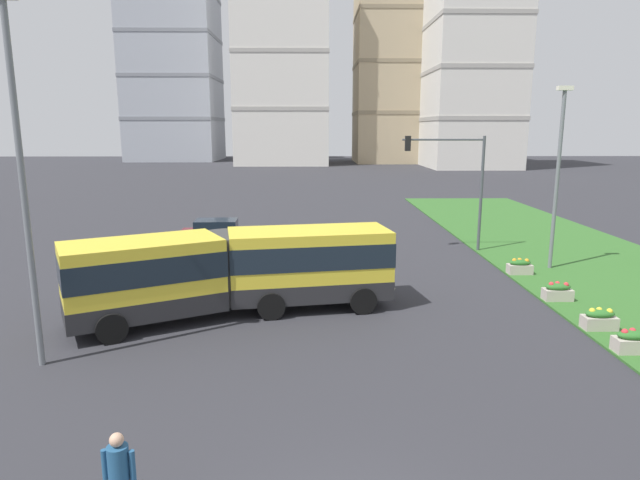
{
  "coord_description": "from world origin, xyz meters",
  "views": [
    {
      "loc": [
        -0.65,
        -7.66,
        6.73
      ],
      "look_at": [
        -0.29,
        14.51,
        2.2
      ],
      "focal_mm": 30.64,
      "sensor_mm": 36.0,
      "label": 1
    }
  ],
  "objects_px": {
    "pedestrian_crossing": "(119,473)",
    "apartment_tower_eastcentre": "(473,48)",
    "flower_planter_3": "(599,319)",
    "apartment_tower_west": "(172,39)",
    "flower_planter_2": "(633,341)",
    "flower_planter_5": "(520,266)",
    "apartment_tower_centre": "(405,67)",
    "articulated_bus": "(236,271)",
    "streetlight_left": "(22,174)",
    "traffic_light_far_right": "(456,173)",
    "flower_planter_4": "(558,291)",
    "streetlight_median": "(558,171)",
    "car_maroon_sedan": "(219,234)",
    "apartment_tower_westcentre": "(282,57)"
  },
  "relations": [
    {
      "from": "traffic_light_far_right",
      "to": "apartment_tower_centre",
      "type": "bearing_deg",
      "value": 82.56
    },
    {
      "from": "flower_planter_5",
      "to": "traffic_light_far_right",
      "type": "bearing_deg",
      "value": 109.74
    },
    {
      "from": "flower_planter_5",
      "to": "streetlight_left",
      "type": "relative_size",
      "value": 0.11
    },
    {
      "from": "pedestrian_crossing",
      "to": "streetlight_left",
      "type": "distance_m",
      "value": 9.24
    },
    {
      "from": "car_maroon_sedan",
      "to": "flower_planter_5",
      "type": "height_order",
      "value": "car_maroon_sedan"
    },
    {
      "from": "articulated_bus",
      "to": "apartment_tower_westcentre",
      "type": "height_order",
      "value": "apartment_tower_westcentre"
    },
    {
      "from": "flower_planter_5",
      "to": "pedestrian_crossing",
      "type": "bearing_deg",
      "value": -128.76
    },
    {
      "from": "apartment_tower_eastcentre",
      "to": "articulated_bus",
      "type": "bearing_deg",
      "value": -111.37
    },
    {
      "from": "flower_planter_2",
      "to": "flower_planter_5",
      "type": "relative_size",
      "value": 1.0
    },
    {
      "from": "flower_planter_5",
      "to": "flower_planter_4",
      "type": "bearing_deg",
      "value": -90.0
    },
    {
      "from": "pedestrian_crossing",
      "to": "flower_planter_3",
      "type": "height_order",
      "value": "pedestrian_crossing"
    },
    {
      "from": "articulated_bus",
      "to": "flower_planter_3",
      "type": "bearing_deg",
      "value": -8.93
    },
    {
      "from": "articulated_bus",
      "to": "streetlight_left",
      "type": "height_order",
      "value": "streetlight_left"
    },
    {
      "from": "flower_planter_4",
      "to": "flower_planter_5",
      "type": "height_order",
      "value": "same"
    },
    {
      "from": "articulated_bus",
      "to": "streetlight_left",
      "type": "distance_m",
      "value": 7.74
    },
    {
      "from": "apartment_tower_west",
      "to": "streetlight_median",
      "type": "bearing_deg",
      "value": -66.92
    },
    {
      "from": "streetlight_left",
      "to": "apartment_tower_centre",
      "type": "height_order",
      "value": "apartment_tower_centre"
    },
    {
      "from": "flower_planter_5",
      "to": "traffic_light_far_right",
      "type": "height_order",
      "value": "traffic_light_far_right"
    },
    {
      "from": "apartment_tower_westcentre",
      "to": "apartment_tower_eastcentre",
      "type": "height_order",
      "value": "apartment_tower_eastcentre"
    },
    {
      "from": "flower_planter_5",
      "to": "apartment_tower_westcentre",
      "type": "relative_size",
      "value": 0.03
    },
    {
      "from": "flower_planter_5",
      "to": "apartment_tower_centre",
      "type": "height_order",
      "value": "apartment_tower_centre"
    },
    {
      "from": "flower_planter_2",
      "to": "streetlight_median",
      "type": "xyz_separation_m",
      "value": [
        1.9,
        10.22,
        4.34
      ]
    },
    {
      "from": "car_maroon_sedan",
      "to": "flower_planter_3",
      "type": "xyz_separation_m",
      "value": [
        15.12,
        -13.78,
        -0.33
      ]
    },
    {
      "from": "flower_planter_2",
      "to": "apartment_tower_centre",
      "type": "height_order",
      "value": "apartment_tower_centre"
    },
    {
      "from": "flower_planter_3",
      "to": "articulated_bus",
      "type": "bearing_deg",
      "value": 171.07
    },
    {
      "from": "flower_planter_5",
      "to": "apartment_tower_west",
      "type": "distance_m",
      "value": 107.73
    },
    {
      "from": "pedestrian_crossing",
      "to": "apartment_tower_centre",
      "type": "bearing_deg",
      "value": 78.13
    },
    {
      "from": "flower_planter_4",
      "to": "apartment_tower_centre",
      "type": "distance_m",
      "value": 95.13
    },
    {
      "from": "pedestrian_crossing",
      "to": "apartment_tower_eastcentre",
      "type": "xyz_separation_m",
      "value": [
        31.18,
        89.35,
        19.23
      ]
    },
    {
      "from": "apartment_tower_centre",
      "to": "pedestrian_crossing",
      "type": "bearing_deg",
      "value": -101.87
    },
    {
      "from": "articulated_bus",
      "to": "apartment_tower_west",
      "type": "xyz_separation_m",
      "value": [
        -26.59,
        102.46,
        23.7
      ]
    },
    {
      "from": "traffic_light_far_right",
      "to": "apartment_tower_west",
      "type": "relative_size",
      "value": 0.13
    },
    {
      "from": "car_maroon_sedan",
      "to": "apartment_tower_centre",
      "type": "xyz_separation_m",
      "value": [
        24.21,
        82.28,
        18.12
      ]
    },
    {
      "from": "car_maroon_sedan",
      "to": "apartment_tower_westcentre",
      "type": "relative_size",
      "value": 0.11
    },
    {
      "from": "apartment_tower_eastcentre",
      "to": "apartment_tower_west",
      "type": "bearing_deg",
      "value": 157.17
    },
    {
      "from": "apartment_tower_west",
      "to": "apartment_tower_westcentre",
      "type": "xyz_separation_m",
      "value": [
        23.88,
        -14.8,
        -5.51
      ]
    },
    {
      "from": "streetlight_median",
      "to": "apartment_tower_eastcentre",
      "type": "xyz_separation_m",
      "value": [
        16.27,
        72.05,
        15.47
      ]
    },
    {
      "from": "streetlight_left",
      "to": "apartment_tower_centre",
      "type": "relative_size",
      "value": 0.27
    },
    {
      "from": "apartment_tower_west",
      "to": "apartment_tower_centre",
      "type": "distance_m",
      "value": 49.31
    },
    {
      "from": "traffic_light_far_right",
      "to": "streetlight_median",
      "type": "relative_size",
      "value": 0.73
    },
    {
      "from": "traffic_light_far_right",
      "to": "streetlight_median",
      "type": "height_order",
      "value": "streetlight_median"
    },
    {
      "from": "car_maroon_sedan",
      "to": "flower_planter_2",
      "type": "bearing_deg",
      "value": -46.15
    },
    {
      "from": "flower_planter_2",
      "to": "flower_planter_5",
      "type": "bearing_deg",
      "value": 90.0
    },
    {
      "from": "articulated_bus",
      "to": "flower_planter_2",
      "type": "relative_size",
      "value": 10.79
    },
    {
      "from": "streetlight_median",
      "to": "apartment_tower_westcentre",
      "type": "xyz_separation_m",
      "value": [
        -17.1,
        81.35,
        15.08
      ]
    },
    {
      "from": "flower_planter_3",
      "to": "apartment_tower_west",
      "type": "height_order",
      "value": "apartment_tower_west"
    },
    {
      "from": "pedestrian_crossing",
      "to": "apartment_tower_eastcentre",
      "type": "relative_size",
      "value": 0.04
    },
    {
      "from": "flower_planter_3",
      "to": "apartment_tower_west",
      "type": "distance_m",
      "value": 114.25
    },
    {
      "from": "car_maroon_sedan",
      "to": "streetlight_left",
      "type": "xyz_separation_m",
      "value": [
        -2.46,
        -16.18,
        4.78
      ]
    },
    {
      "from": "traffic_light_far_right",
      "to": "streetlight_left",
      "type": "height_order",
      "value": "streetlight_left"
    }
  ]
}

